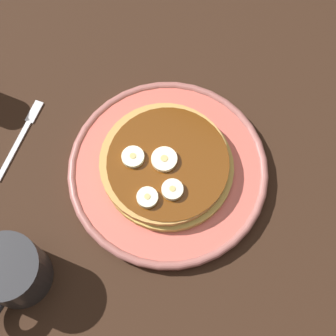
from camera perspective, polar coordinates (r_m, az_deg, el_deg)
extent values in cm
cube|color=black|center=(69.11, 0.00, -1.03)|extent=(140.00, 140.00, 3.00)
cylinder|color=#CC594C|center=(66.93, 0.00, -0.35)|extent=(26.45, 26.45, 1.65)
torus|color=#965750|center=(66.39, 0.00, -0.17)|extent=(26.81, 26.81, 1.15)
cylinder|color=tan|center=(65.78, -0.06, 0.40)|extent=(17.32, 17.32, 1.12)
cylinder|color=tan|center=(64.53, -0.60, 0.30)|extent=(16.93, 16.93, 1.12)
cylinder|color=#592B0A|center=(63.99, 0.00, 0.65)|extent=(15.89, 15.89, 0.16)
cylinder|color=#FEEDC1|center=(63.69, -0.56, 0.76)|extent=(3.35, 3.35, 0.82)
cylinder|color=tan|center=(63.27, -0.56, 0.92)|extent=(0.94, 0.94, 0.08)
cylinder|color=#F2F3C4|center=(64.06, -4.03, 1.25)|extent=(2.92, 2.92, 0.83)
cylinder|color=tan|center=(63.64, -4.05, 1.40)|extent=(0.82, 0.82, 0.08)
cylinder|color=beige|center=(62.31, 0.50, -2.52)|extent=(2.75, 2.75, 0.91)
cylinder|color=tan|center=(61.84, 0.51, -2.37)|extent=(0.77, 0.77, 0.08)
cylinder|color=beige|center=(62.07, -2.50, -3.35)|extent=(2.70, 2.70, 0.92)
cylinder|color=tan|center=(61.59, -2.52, -3.21)|extent=(0.76, 0.76, 0.08)
cylinder|color=#262628|center=(63.11, -17.33, -11.21)|extent=(8.04, 8.04, 7.71)
cylinder|color=black|center=(60.21, -18.16, -10.68)|extent=(6.84, 6.84, 0.46)
cube|color=silver|center=(71.92, -17.29, 1.91)|extent=(9.51, 1.85, 0.50)
cube|color=silver|center=(73.78, -15.07, 6.28)|extent=(3.63, 1.67, 0.50)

